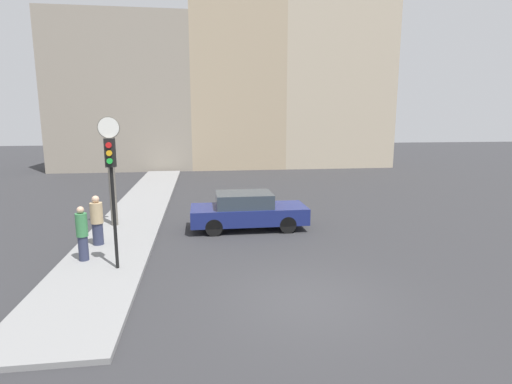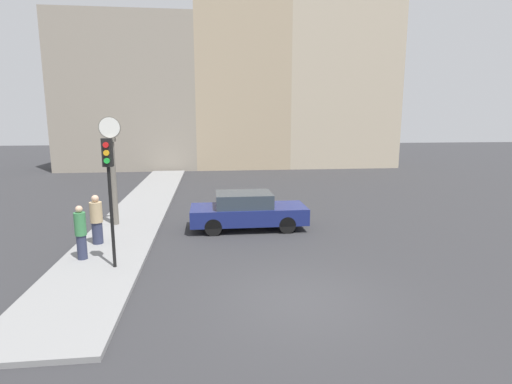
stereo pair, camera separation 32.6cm
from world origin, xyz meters
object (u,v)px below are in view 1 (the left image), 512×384
Objects in this scene: traffic_light_near at (112,177)px; street_clock at (111,170)px; pedestrian_green_hoodie at (82,234)px; sedan_car at (247,211)px; pedestrian_tan_coat at (97,221)px.

traffic_light_near is 4.93m from street_clock.
street_clock is 4.24m from pedestrian_green_hoodie.
sedan_car is 5.46m from pedestrian_tan_coat.
pedestrian_tan_coat is at bearing 114.57° from traffic_light_near.
pedestrian_green_hoodie is at bearing -148.77° from sedan_car.
pedestrian_tan_coat is (-5.19, -1.67, 0.21)m from sedan_car.
traffic_light_near is at bearing -65.43° from pedestrian_tan_coat.
pedestrian_tan_coat is (-0.02, -2.50, -1.37)m from street_clock.
traffic_light_near is 3.09m from pedestrian_tan_coat.
pedestrian_tan_coat is at bearing -162.17° from sedan_car.
street_clock is (-5.17, 0.83, 1.58)m from sedan_car.
traffic_light_near is (-4.14, -3.97, 1.99)m from sedan_car.
traffic_light_near is 0.86× the size of street_clock.
pedestrian_green_hoodie is (-0.07, -4.01, -1.37)m from street_clock.
pedestrian_green_hoodie is (-5.24, -3.18, 0.21)m from sedan_car.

